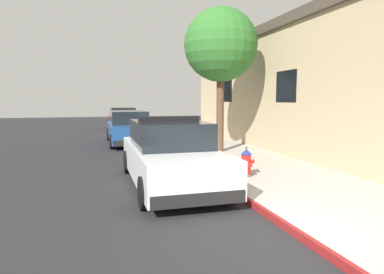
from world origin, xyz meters
name	(u,v)px	position (x,y,z in m)	size (l,w,h in m)	color
ground_plane	(61,155)	(-4.28, 10.00, -0.10)	(33.91, 60.00, 0.20)	#232326
sidewalk_pavement	(204,145)	(1.72, 10.00, 0.07)	(3.43, 60.00, 0.13)	#ADA89E
curb_painted_edge	(166,147)	(-0.04, 10.00, 0.07)	(0.08, 60.00, 0.13)	maroon
storefront_building	(375,89)	(7.19, 6.20, 2.50)	(7.76, 19.75, 4.98)	tan
police_cruiser	(170,155)	(-1.19, 3.76, 0.74)	(1.94, 4.84, 1.68)	white
parked_car_silver_ahead	(129,128)	(-1.39, 12.17, 0.74)	(1.94, 4.84, 1.56)	navy
parked_car_dark_far	(123,119)	(-1.03, 20.52, 0.74)	(1.94, 4.84, 1.56)	maroon
fire_hydrant	(246,163)	(0.77, 3.60, 0.48)	(0.44, 0.40, 0.76)	#4C4C51
street_tree	(221,46)	(1.59, 7.71, 4.07)	(2.70, 2.70, 5.31)	brown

